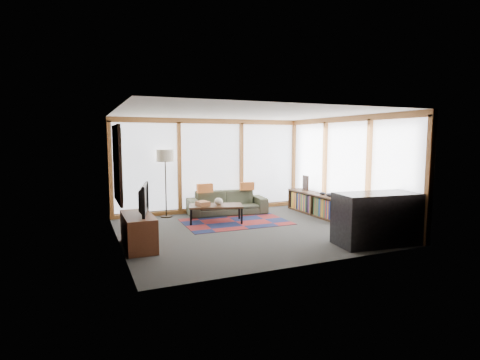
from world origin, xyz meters
name	(u,v)px	position (x,y,z in m)	size (l,w,h in m)	color
ground	(247,230)	(0.00, 0.00, 0.00)	(5.50, 5.50, 0.00)	#2C2C29
room_envelope	(256,160)	(0.49, 0.56, 1.54)	(5.52, 5.02, 2.62)	#3A3029
rug	(236,222)	(0.09, 0.89, 0.01)	(2.53, 1.63, 0.01)	maroon
sofa	(227,203)	(0.26, 1.91, 0.31)	(2.13, 0.83, 0.62)	#373B2B
pillow_left	(205,188)	(-0.36, 1.94, 0.74)	(0.43, 0.13, 0.24)	orange
pillow_right	(247,186)	(0.88, 1.93, 0.73)	(0.40, 0.12, 0.22)	orange
floor_lamp	(166,184)	(-1.35, 2.16, 0.89)	(0.45, 0.45, 1.77)	black
coffee_table	(216,214)	(-0.37, 1.04, 0.22)	(1.30, 0.65, 0.43)	black
book_stack	(203,203)	(-0.69, 1.09, 0.49)	(0.26, 0.32, 0.11)	#985832
vase	(219,201)	(-0.31, 1.00, 0.52)	(0.21, 0.21, 0.18)	beige
bookshelf	(317,204)	(2.43, 0.79, 0.29)	(0.43, 2.34, 0.59)	black
bowl_a	(330,195)	(2.41, 0.23, 0.63)	(0.19, 0.19, 0.10)	black
bowl_b	(323,193)	(2.43, 0.56, 0.62)	(0.15, 0.15, 0.08)	black
shelf_picture	(306,183)	(2.54, 1.54, 0.79)	(0.04, 0.32, 0.41)	black
tv_console	(138,231)	(-2.44, -0.39, 0.32)	(0.53, 1.26, 0.63)	#602F19
television	(140,199)	(-2.39, -0.35, 0.92)	(1.00, 0.13, 0.57)	black
bar_counter	(376,219)	(1.87, -1.99, 0.50)	(1.59, 0.74, 1.01)	black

